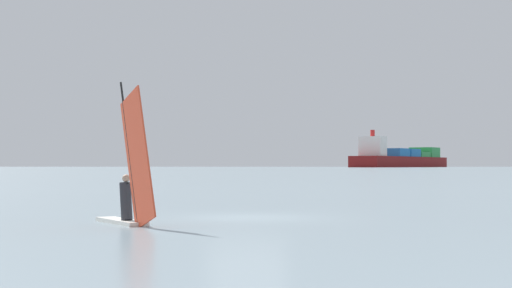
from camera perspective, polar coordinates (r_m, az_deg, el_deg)
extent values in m
plane|color=gray|center=(23.81, -0.71, -5.67)|extent=(4000.00, 4000.00, 0.00)
cube|color=white|center=(21.74, -10.30, -5.87)|extent=(2.01, 2.56, 0.12)
cylinder|color=black|center=(21.15, -9.71, -0.47)|extent=(0.85, 1.19, 3.97)
cube|color=#E54C2D|center=(20.58, -9.09, -1.03)|extent=(1.45, 2.08, 3.97)
cylinder|color=black|center=(21.15, -9.72, -3.00)|extent=(0.80, 1.14, 0.04)
cylinder|color=#2D2D33|center=(21.37, -9.95, -4.35)|extent=(0.54, 0.58, 1.10)
sphere|color=tan|center=(21.35, -9.94, -2.61)|extent=(0.22, 0.22, 0.22)
cube|color=maroon|center=(746.13, 11.15, -1.36)|extent=(116.07, 171.37, 10.18)
cube|color=silver|center=(682.78, 8.94, -0.17)|extent=(26.16, 23.35, 17.84)
cylinder|color=red|center=(683.19, 8.94, 0.83)|extent=(4.00, 4.00, 6.00)
cube|color=#1E66AD|center=(725.26, 10.46, -0.65)|extent=(34.57, 34.65, 7.80)
cube|color=#1E66AD|center=(751.34, 11.30, -0.68)|extent=(34.57, 34.65, 7.80)
cube|color=#2D8C47|center=(777.55, 12.09, -0.80)|extent=(34.57, 34.65, 5.20)
cube|color=#2D8C47|center=(803.95, 12.82, -0.64)|extent=(34.57, 34.65, 10.40)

